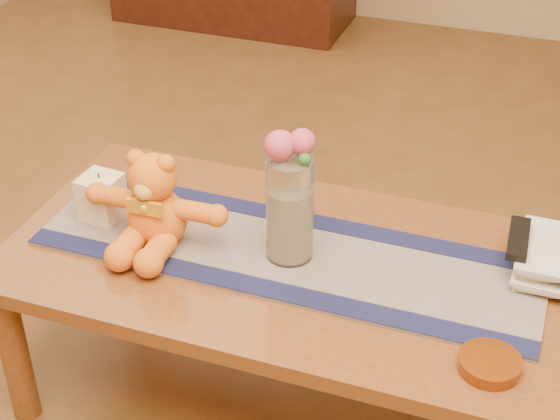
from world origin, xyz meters
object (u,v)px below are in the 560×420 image
(bronze_ball, at_px, (282,238))
(tv_remote, at_px, (519,239))
(book_bottom, at_px, (514,262))
(teddy_bear, at_px, (155,199))
(glass_vase, at_px, (290,208))
(pillar_candle, at_px, (101,197))
(amber_dish, at_px, (490,364))

(bronze_ball, distance_m, tv_remote, 0.54)
(book_bottom, distance_m, tv_remote, 0.08)
(teddy_bear, bearing_deg, glass_vase, 6.98)
(teddy_bear, relative_size, book_bottom, 1.50)
(pillar_candle, bearing_deg, tv_remote, 7.89)
(glass_vase, bearing_deg, teddy_bear, -171.50)
(bronze_ball, xyz_separation_m, amber_dish, (0.52, -0.23, -0.03))
(teddy_bear, relative_size, bronze_ball, 4.61)
(tv_remote, bearing_deg, teddy_bear, -169.91)
(teddy_bear, height_order, book_bottom, teddy_bear)
(glass_vase, distance_m, book_bottom, 0.54)
(bronze_ball, height_order, amber_dish, bronze_ball)
(book_bottom, bearing_deg, glass_vase, -169.39)
(teddy_bear, height_order, tv_remote, teddy_bear)
(pillar_candle, xyz_separation_m, amber_dish, (0.99, -0.21, -0.05))
(pillar_candle, height_order, tv_remote, pillar_candle)
(glass_vase, relative_size, bronze_ball, 3.57)
(teddy_bear, xyz_separation_m, bronze_ball, (0.30, 0.05, -0.08))
(glass_vase, relative_size, tv_remote, 1.62)
(pillar_candle, bearing_deg, bronze_ball, 1.36)
(bronze_ball, distance_m, amber_dish, 0.57)
(glass_vase, xyz_separation_m, book_bottom, (0.50, 0.14, -0.13))
(bronze_ball, relative_size, book_bottom, 0.33)
(pillar_candle, relative_size, glass_vase, 0.43)
(teddy_bear, xyz_separation_m, glass_vase, (0.32, 0.05, 0.02))
(book_bottom, bearing_deg, teddy_bear, -172.24)
(pillar_candle, relative_size, tv_remote, 0.70)
(teddy_bear, bearing_deg, pillar_candle, 164.66)
(glass_vase, bearing_deg, bronze_ball, 162.30)
(book_bottom, height_order, tv_remote, tv_remote)
(glass_vase, relative_size, book_bottom, 1.17)
(book_bottom, bearing_deg, pillar_candle, -176.92)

